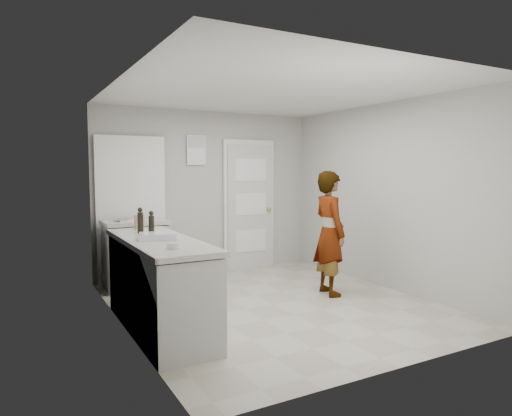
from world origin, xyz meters
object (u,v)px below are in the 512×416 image
oil_cruet_a (151,222)px  egg_bowl (174,246)px  spice_jar (150,228)px  oil_cruet_b (140,221)px  person (330,233)px  cake_mix_box (139,222)px  baking_dish (158,236)px

oil_cruet_a → egg_bowl: size_ratio=1.80×
oil_cruet_a → spice_jar: bearing=83.2°
oil_cruet_b → spice_jar: bearing=33.5°
person → cake_mix_box: (-2.30, 0.54, 0.21)m
cake_mix_box → egg_bowl: (-0.06, -1.40, -0.06)m
spice_jar → baking_dish: bearing=-98.9°
egg_bowl → cake_mix_box: bearing=87.6°
person → egg_bowl: bearing=119.3°
oil_cruet_a → baking_dish: bearing=-99.2°
oil_cruet_a → egg_bowl: oil_cruet_a is taller
person → spice_jar: bearing=91.4°
cake_mix_box → oil_cruet_a: oil_cruet_a is taller
egg_bowl → oil_cruet_b: bearing=90.6°
oil_cruet_a → egg_bowl: (-0.11, -1.08, -0.09)m
egg_bowl → person: bearing=20.0°
spice_jar → egg_bowl: (-0.12, -1.17, -0.01)m
person → cake_mix_box: size_ratio=9.55×
person → spice_jar: person is taller
oil_cruet_a → cake_mix_box: bearing=98.9°
spice_jar → oil_cruet_b: size_ratio=0.26×
person → cake_mix_box: person is taller
cake_mix_box → oil_cruet_a: (0.05, -0.32, 0.03)m
baking_dish → egg_bowl: baking_dish is taller
oil_cruet_b → cake_mix_box: bearing=77.6°
egg_bowl → baking_dish: bearing=87.4°
spice_jar → egg_bowl: 1.17m
person → spice_jar: 2.26m
cake_mix_box → baking_dish: bearing=-94.2°
cake_mix_box → oil_cruet_b: (-0.07, -0.32, 0.05)m
oil_cruet_a → baking_dish: size_ratio=0.57×
spice_jar → baking_dish: (-0.09, -0.59, -0.01)m
person → oil_cruet_a: size_ratio=6.72×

